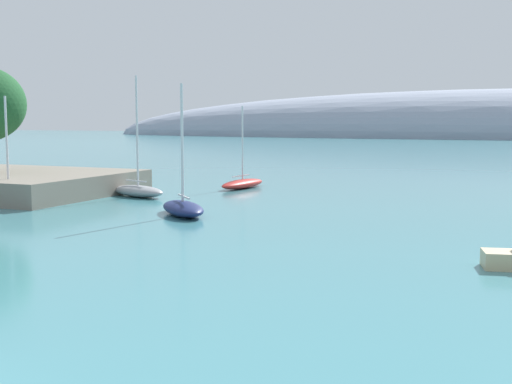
# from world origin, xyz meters

# --- Properties ---
(shore_outcrop) EXTENTS (18.79, 15.11, 1.78)m
(shore_outcrop) POSITION_xyz_m (-28.26, 33.18, 0.89)
(shore_outcrop) COLOR gray
(shore_outcrop) RESTS_ON ground
(distant_ridge) EXTENTS (316.01, 61.16, 33.97)m
(distant_ridge) POSITION_xyz_m (1.03, 235.83, 0.00)
(distant_ridge) COLOR #8E99AD
(distant_ridge) RESTS_ON ground
(sailboat_red_near_shore) EXTENTS (2.50, 6.67, 7.42)m
(sailboat_red_near_shore) POSITION_xyz_m (-11.81, 44.78, 0.46)
(sailboat_red_near_shore) COLOR red
(sailboat_red_near_shore) RESTS_ON water
(sailboat_black_mid_mooring) EXTENTS (7.09, 7.21, 7.94)m
(sailboat_black_mid_mooring) POSITION_xyz_m (-23.59, 28.42, 0.55)
(sailboat_black_mid_mooring) COLOR black
(sailboat_black_mid_mooring) RESTS_ON water
(sailboat_grey_outer_mooring) EXTENTS (5.95, 3.70, 9.67)m
(sailboat_grey_outer_mooring) POSITION_xyz_m (-16.77, 35.41, 0.57)
(sailboat_grey_outer_mooring) COLOR gray
(sailboat_grey_outer_mooring) RESTS_ON water
(sailboat_navy_end_of_line) EXTENTS (5.59, 5.56, 8.49)m
(sailboat_navy_end_of_line) POSITION_xyz_m (-8.30, 27.84, 0.54)
(sailboat_navy_end_of_line) COLOR navy
(sailboat_navy_end_of_line) RESTS_ON water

